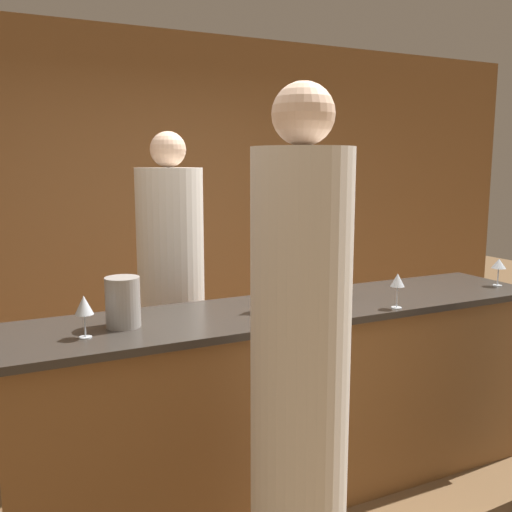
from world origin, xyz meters
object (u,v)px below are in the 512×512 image
Objects in this scene: bartender at (172,307)px; ice_bucket at (123,302)px; guest_0 at (300,386)px; wine_bottle_1 at (277,286)px; wine_bottle_0 at (343,276)px.

ice_bucket is at bearing 58.22° from bartender.
ice_bucket is (-0.44, 0.76, 0.18)m from guest_0.
guest_0 reaches higher than wine_bottle_1.
bartender is at bearing 58.22° from ice_bucket.
guest_0 reaches higher than ice_bucket.
guest_0 is at bearing -111.91° from wine_bottle_1.
wine_bottle_1 is (0.30, -0.74, 0.24)m from bartender.
wine_bottle_0 is at bearing 2.61° from ice_bucket.
wine_bottle_1 is at bearing 111.63° from bartender.
guest_0 is 6.64× the size of wine_bottle_1.
bartender is at bearing 111.63° from wine_bottle_1.
guest_0 is 1.12m from wine_bottle_0.
wine_bottle_0 is (0.74, -0.66, 0.24)m from bartender.
wine_bottle_1 is (-0.45, -0.09, 0.00)m from wine_bottle_0.
wine_bottle_1 is at bearing -2.78° from ice_bucket.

